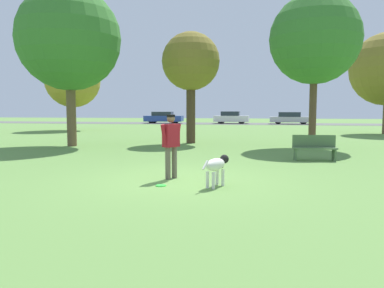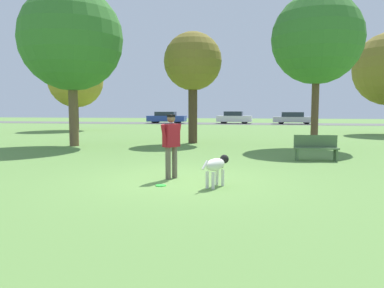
{
  "view_description": "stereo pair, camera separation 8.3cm",
  "coord_description": "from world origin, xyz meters",
  "px_view_note": "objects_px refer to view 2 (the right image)",
  "views": [
    {
      "loc": [
        1.78,
        -8.77,
        1.7
      ],
      "look_at": [
        0.34,
        -0.34,
        0.9
      ],
      "focal_mm": 35.0,
      "sensor_mm": 36.0,
      "label": 1
    },
    {
      "loc": [
        1.87,
        -8.76,
        1.7
      ],
      "look_at": [
        0.34,
        -0.34,
        0.9
      ],
      "focal_mm": 35.0,
      "sensor_mm": 36.0,
      "label": 2
    }
  ],
  "objects_px": {
    "frisbee": "(161,185)",
    "tree_far_left": "(76,80)",
    "tree_near_right": "(317,39)",
    "parked_car_white": "(234,118)",
    "tree_near_left": "(71,39)",
    "parked_car_blue": "(166,118)",
    "tree_mid_center": "(193,63)",
    "parked_car_silver": "(293,118)",
    "dog": "(216,165)",
    "person": "(171,141)",
    "park_bench": "(316,147)"
  },
  "relations": [
    {
      "from": "tree_mid_center",
      "to": "parked_car_white",
      "type": "distance_m",
      "value": 25.83
    },
    {
      "from": "person",
      "to": "dog",
      "type": "distance_m",
      "value": 1.48
    },
    {
      "from": "frisbee",
      "to": "parked_car_silver",
      "type": "relative_size",
      "value": 0.05
    },
    {
      "from": "tree_far_left",
      "to": "tree_mid_center",
      "type": "xyz_separation_m",
      "value": [
        11.19,
        -9.57,
        -0.01
      ]
    },
    {
      "from": "parked_car_blue",
      "to": "parked_car_silver",
      "type": "distance_m",
      "value": 14.75
    },
    {
      "from": "dog",
      "to": "parked_car_white",
      "type": "xyz_separation_m",
      "value": [
        -2.04,
        35.94,
        0.23
      ]
    },
    {
      "from": "tree_near_right",
      "to": "tree_near_left",
      "type": "bearing_deg",
      "value": -172.88
    },
    {
      "from": "frisbee",
      "to": "tree_far_left",
      "type": "bearing_deg",
      "value": 121.65
    },
    {
      "from": "person",
      "to": "tree_far_left",
      "type": "distance_m",
      "value": 23.0
    },
    {
      "from": "tree_near_left",
      "to": "tree_near_right",
      "type": "bearing_deg",
      "value": 7.12
    },
    {
      "from": "tree_near_left",
      "to": "parked_car_white",
      "type": "distance_m",
      "value": 28.85
    },
    {
      "from": "tree_mid_center",
      "to": "tree_near_left",
      "type": "relative_size",
      "value": 0.76
    },
    {
      "from": "frisbee",
      "to": "park_bench",
      "type": "xyz_separation_m",
      "value": [
        3.98,
        4.89,
        0.44
      ]
    },
    {
      "from": "parked_car_white",
      "to": "parked_car_silver",
      "type": "xyz_separation_m",
      "value": [
        6.67,
        -0.36,
        -0.03
      ]
    },
    {
      "from": "person",
      "to": "park_bench",
      "type": "relative_size",
      "value": 1.1
    },
    {
      "from": "tree_mid_center",
      "to": "tree_near_left",
      "type": "height_order",
      "value": "tree_near_left"
    },
    {
      "from": "dog",
      "to": "tree_near_right",
      "type": "height_order",
      "value": "tree_near_right"
    },
    {
      "from": "tree_mid_center",
      "to": "park_bench",
      "type": "distance_m",
      "value": 8.36
    },
    {
      "from": "parked_car_white",
      "to": "frisbee",
      "type": "bearing_deg",
      "value": -85.89
    },
    {
      "from": "tree_far_left",
      "to": "tree_near_right",
      "type": "xyz_separation_m",
      "value": [
        16.88,
        -10.61,
        0.75
      ]
    },
    {
      "from": "parked_car_white",
      "to": "parked_car_silver",
      "type": "relative_size",
      "value": 0.88
    },
    {
      "from": "tree_mid_center",
      "to": "parked_car_blue",
      "type": "bearing_deg",
      "value": 107.03
    },
    {
      "from": "frisbee",
      "to": "tree_far_left",
      "type": "distance_m",
      "value": 23.86
    },
    {
      "from": "tree_far_left",
      "to": "tree_mid_center",
      "type": "distance_m",
      "value": 14.72
    },
    {
      "from": "tree_near_right",
      "to": "park_bench",
      "type": "distance_m",
      "value": 6.26
    },
    {
      "from": "tree_near_right",
      "to": "parked_car_white",
      "type": "height_order",
      "value": "tree_near_right"
    },
    {
      "from": "parked_car_white",
      "to": "park_bench",
      "type": "relative_size",
      "value": 2.89
    },
    {
      "from": "tree_far_left",
      "to": "parked_car_silver",
      "type": "distance_m",
      "value": 24.27
    },
    {
      "from": "tree_far_left",
      "to": "tree_near_left",
      "type": "height_order",
      "value": "tree_near_left"
    },
    {
      "from": "dog",
      "to": "frisbee",
      "type": "height_order",
      "value": "dog"
    },
    {
      "from": "dog",
      "to": "tree_near_right",
      "type": "bearing_deg",
      "value": 3.69
    },
    {
      "from": "dog",
      "to": "parked_car_silver",
      "type": "bearing_deg",
      "value": 15.94
    },
    {
      "from": "dog",
      "to": "parked_car_blue",
      "type": "xyz_separation_m",
      "value": [
        -10.12,
        35.59,
        0.22
      ]
    },
    {
      "from": "dog",
      "to": "tree_mid_center",
      "type": "height_order",
      "value": "tree_mid_center"
    },
    {
      "from": "person",
      "to": "park_bench",
      "type": "bearing_deg",
      "value": -11.49
    },
    {
      "from": "tree_far_left",
      "to": "parked_car_blue",
      "type": "height_order",
      "value": "tree_far_left"
    },
    {
      "from": "dog",
      "to": "frisbee",
      "type": "xyz_separation_m",
      "value": [
        -1.22,
        -0.14,
        -0.46
      ]
    },
    {
      "from": "person",
      "to": "tree_near_right",
      "type": "xyz_separation_m",
      "value": [
        4.51,
        8.52,
        3.82
      ]
    },
    {
      "from": "frisbee",
      "to": "tree_near_left",
      "type": "relative_size",
      "value": 0.03
    },
    {
      "from": "frisbee",
      "to": "parked_car_blue",
      "type": "height_order",
      "value": "parked_car_blue"
    },
    {
      "from": "dog",
      "to": "park_bench",
      "type": "height_order",
      "value": "park_bench"
    },
    {
      "from": "frisbee",
      "to": "parked_car_silver",
      "type": "xyz_separation_m",
      "value": [
        5.86,
        35.73,
        0.66
      ]
    },
    {
      "from": "tree_far_left",
      "to": "tree_near_right",
      "type": "distance_m",
      "value": 19.96
    },
    {
      "from": "tree_near_left",
      "to": "park_bench",
      "type": "relative_size",
      "value": 5.04
    },
    {
      "from": "tree_mid_center",
      "to": "person",
      "type": "bearing_deg",
      "value": -82.95
    },
    {
      "from": "parked_car_white",
      "to": "parked_car_silver",
      "type": "distance_m",
      "value": 6.68
    },
    {
      "from": "parked_car_blue",
      "to": "tree_far_left",
      "type": "bearing_deg",
      "value": -103.5
    },
    {
      "from": "tree_far_left",
      "to": "person",
      "type": "bearing_deg",
      "value": -57.11
    },
    {
      "from": "person",
      "to": "tree_near_right",
      "type": "distance_m",
      "value": 10.37
    },
    {
      "from": "parked_car_silver",
      "to": "tree_far_left",
      "type": "bearing_deg",
      "value": -137.04
    }
  ]
}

